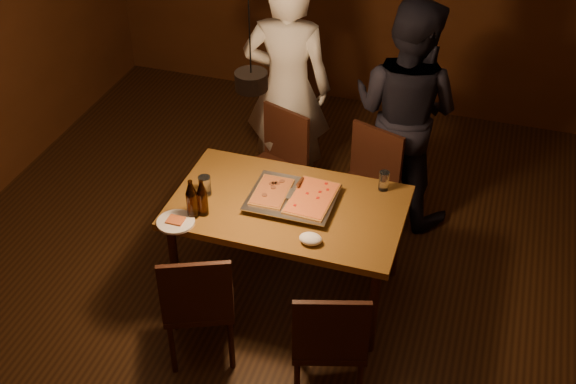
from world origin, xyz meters
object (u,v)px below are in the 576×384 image
(chair_near_right, at_px, (329,334))
(chair_far_left, at_px, (278,156))
(dining_table, at_px, (288,213))
(diner_white, at_px, (287,89))
(diner_dark, at_px, (405,112))
(pizza_tray, at_px, (292,199))
(beer_bottle_a, at_px, (192,199))
(chair_far_right, at_px, (368,177))
(beer_bottle_b, at_px, (202,198))
(plate_slice, at_px, (176,222))
(pendant_lamp, at_px, (251,79))
(chair_near_left, at_px, (198,297))

(chair_near_right, bearing_deg, chair_far_left, 100.95)
(dining_table, bearing_deg, chair_near_right, -57.94)
(chair_far_left, xyz_separation_m, diner_white, (-0.03, 0.35, 0.39))
(diner_dark, bearing_deg, diner_white, 18.58)
(pizza_tray, bearing_deg, dining_table, -125.66)
(chair_near_right, distance_m, beer_bottle_a, 1.20)
(chair_far_right, bearing_deg, diner_white, -8.89)
(chair_far_right, distance_m, beer_bottle_b, 1.36)
(chair_far_right, height_order, pizza_tray, chair_far_right)
(chair_far_right, bearing_deg, plate_slice, 68.88)
(diner_dark, bearing_deg, pendant_lamp, 82.86)
(beer_bottle_a, xyz_separation_m, diner_white, (0.16, 1.45, 0.04))
(dining_table, height_order, pizza_tray, pizza_tray)
(chair_near_right, bearing_deg, pendant_lamp, 122.07)
(chair_far_left, xyz_separation_m, chair_far_right, (0.71, -0.05, 0.00))
(chair_far_right, relative_size, pendant_lamp, 0.49)
(diner_dark, xyz_separation_m, pendant_lamp, (-0.67, -1.40, 0.87))
(chair_near_right, height_order, pizza_tray, chair_near_right)
(chair_near_left, bearing_deg, beer_bottle_a, 91.36)
(chair_far_right, bearing_deg, beer_bottle_b, 69.24)
(pizza_tray, relative_size, pendant_lamp, 0.50)
(pizza_tray, height_order, beer_bottle_a, beer_bottle_a)
(chair_far_left, bearing_deg, diner_dark, -136.78)
(pizza_tray, bearing_deg, chair_near_right, -59.82)
(chair_far_left, distance_m, pizza_tray, 0.89)
(chair_far_right, height_order, plate_slice, chair_far_right)
(chair_far_left, distance_m, diner_white, 0.53)
(beer_bottle_a, distance_m, diner_white, 1.46)
(beer_bottle_a, height_order, diner_dark, diner_dark)
(chair_far_right, distance_m, chair_near_right, 1.55)
(pizza_tray, relative_size, beer_bottle_a, 2.00)
(beer_bottle_b, bearing_deg, diner_dark, 54.14)
(plate_slice, bearing_deg, chair_near_left, -51.46)
(dining_table, height_order, diner_dark, diner_dark)
(chair_far_right, bearing_deg, chair_near_right, 114.35)
(chair_near_left, relative_size, diner_white, 0.30)
(chair_near_right, distance_m, plate_slice, 1.20)
(pendant_lamp, bearing_deg, pizza_tray, 61.17)
(dining_table, height_order, chair_near_right, chair_near_right)
(diner_white, height_order, pendant_lamp, pendant_lamp)
(chair_far_right, distance_m, beer_bottle_a, 1.43)
(chair_far_right, distance_m, diner_white, 0.94)
(chair_near_left, height_order, plate_slice, chair_near_left)
(beer_bottle_a, height_order, diner_white, diner_white)
(chair_near_right, height_order, diner_dark, diner_dark)
(pizza_tray, relative_size, plate_slice, 2.30)
(chair_far_left, height_order, beer_bottle_a, beer_bottle_a)
(chair_near_right, relative_size, diner_dark, 0.30)
(diner_dark, bearing_deg, chair_near_left, 84.13)
(chair_near_left, height_order, diner_white, diner_white)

